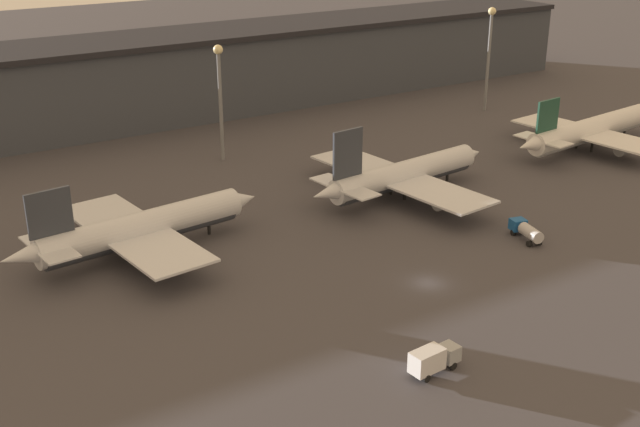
{
  "coord_description": "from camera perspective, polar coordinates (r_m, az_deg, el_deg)",
  "views": [
    {
      "loc": [
        -63.56,
        -71.64,
        48.16
      ],
      "look_at": [
        -6.71,
        15.99,
        6.0
      ],
      "focal_mm": 45.0,
      "sensor_mm": 36.0,
      "label": 1
    }
  ],
  "objects": [
    {
      "name": "ground",
      "position": [
        107.2,
        7.71,
        -4.93
      ],
      "size": [
        600.0,
        600.0,
        0.0
      ],
      "primitive_type": "plane",
      "color": "#423F44"
    },
    {
      "name": "terminal_building",
      "position": [
        184.61,
        -12.24,
        9.34
      ],
      "size": [
        233.4,
        23.72,
        18.53
      ],
      "color": "#3D424C",
      "rests_on": "ground"
    },
    {
      "name": "airplane_1",
      "position": [
        115.91,
        -12.67,
        -1.07
      ],
      "size": [
        39.41,
        31.74,
        12.5
      ],
      "rotation": [
        0.0,
        0.0,
        0.1
      ],
      "color": "silver",
      "rests_on": "ground"
    },
    {
      "name": "airplane_2",
      "position": [
        135.77,
        5.89,
        2.75
      ],
      "size": [
        38.91,
        36.99,
        13.81
      ],
      "rotation": [
        0.0,
        0.0,
        0.1
      ],
      "color": "silver",
      "rests_on": "ground"
    },
    {
      "name": "airplane_3",
      "position": [
        169.21,
        18.65,
        5.64
      ],
      "size": [
        44.71,
        30.56,
        12.34
      ],
      "rotation": [
        0.0,
        0.0,
        0.1
      ],
      "color": "white",
      "rests_on": "ground"
    },
    {
      "name": "service_vehicle_0",
      "position": [
        87.72,
        8.05,
        -10.21
      ],
      "size": [
        6.33,
        2.51,
        3.11
      ],
      "rotation": [
        0.0,
        0.0,
        0.08
      ],
      "color": "#9EA3A8",
      "rests_on": "ground"
    },
    {
      "name": "service_vehicle_3",
      "position": [
        122.32,
        14.46,
        -1.18
      ],
      "size": [
        3.59,
        6.84,
        2.51
      ],
      "rotation": [
        0.0,
        0.0,
        1.32
      ],
      "color": "#195199",
      "rests_on": "ground"
    },
    {
      "name": "lamp_post_1",
      "position": [
        152.1,
        -7.14,
        8.94
      ],
      "size": [
        1.8,
        1.8,
        22.06
      ],
      "color": "slate",
      "rests_on": "ground"
    },
    {
      "name": "lamp_post_2",
      "position": [
        191.3,
        11.96,
        11.61
      ],
      "size": [
        1.8,
        1.8,
        23.83
      ],
      "color": "slate",
      "rests_on": "ground"
    }
  ]
}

